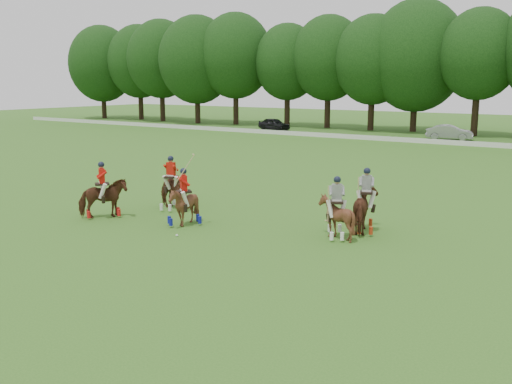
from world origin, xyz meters
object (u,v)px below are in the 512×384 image
Objects in this scene: car_mid at (449,132)px; polo_red_a at (103,198)px; polo_stripe_b at (336,216)px; polo_ball at (177,235)px; polo_red_b at (172,190)px; polo_red_c at (184,205)px; polo_stripe_a at (366,209)px; car_left at (274,124)px.

car_mid is 40.62m from polo_red_a.
polo_stripe_b is 25.08× the size of polo_ball.
polo_red_c is at bearing -38.32° from polo_red_b.
polo_red_a is at bearing -164.55° from polo_stripe_b.
polo_stripe_a is at bearing 178.95° from car_mid.
polo_stripe_b is (8.10, -0.19, -0.06)m from polo_red_b.
polo_stripe_a is 27.07× the size of polo_ball.
polo_red_b is 1.05× the size of polo_stripe_b.
polo_red_b is 0.85× the size of polo_red_c.
polo_stripe_a is at bearing -130.01° from car_left.
polo_red_b is at bearing 134.40° from polo_ball.
polo_stripe_a is at bearing 7.83° from polo_red_b.
polo_stripe_b is (6.52, -37.93, 0.09)m from car_mid.
polo_red_c reaches higher than car_mid.
polo_red_a is 9.71m from polo_stripe_b.
car_mid is 41.07m from polo_ball.
polo_red_b is 8.10m from polo_stripe_b.
car_left is 42.01m from polo_red_b.
polo_ball is (4.48, -0.51, -0.81)m from polo_red_a.
polo_red_c is at bearing -154.16° from polo_stripe_a.
polo_ball is (1.64, -41.03, -0.67)m from car_mid.
car_left is at bearing 112.97° from polo_red_a.
polo_ball is at bearing 170.31° from car_mid.
polo_red_b is at bearing 178.65° from polo_stripe_b.
polo_stripe_a reaches higher than car_mid.
polo_red_c is 1.16× the size of polo_stripe_a.
polo_red_c is at bearing 14.31° from polo_red_a.
polo_stripe_a is (8.63, 1.19, 0.03)m from polo_red_b.
polo_stripe_a reaches higher than polo_stripe_b.
polo_red_c reaches higher than car_left.
car_left is 20.01m from car_mid.
polo_stripe_a reaches higher than polo_red_a.
car_left is at bearing 126.52° from polo_stripe_a.
car_mid is at bearing -76.53° from car_left.
car_mid is at bearing 91.12° from polo_red_c.
polo_red_c is (3.61, 0.92, -0.04)m from polo_red_a.
polo_red_c is 5.98m from polo_stripe_b.
polo_red_b is at bearing 65.54° from polo_red_a.
car_left is 46.40m from polo_ball.
polo_red_b is 8.71m from polo_stripe_a.
car_mid is (20.01, 0.00, 0.02)m from car_left.
polo_stripe_a is at bearing 25.84° from polo_red_c.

